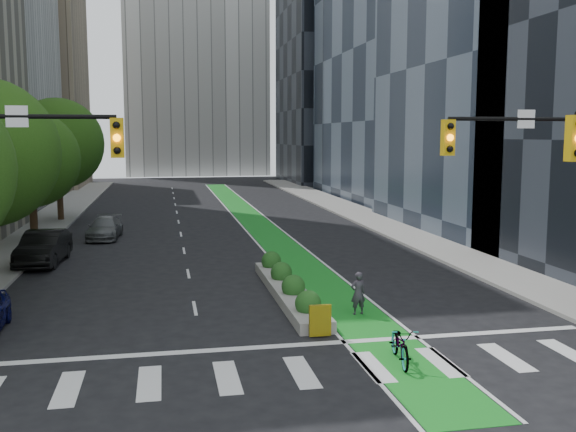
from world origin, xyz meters
name	(u,v)px	position (x,y,z in m)	size (l,w,h in m)	color
ground	(294,359)	(0.00, 0.00, 0.00)	(160.00, 160.00, 0.00)	black
sidewalk_left	(31,235)	(-11.80, 25.00, 0.07)	(3.60, 90.00, 0.15)	gray
sidewalk_right	(388,225)	(11.80, 25.00, 0.07)	(3.60, 90.00, 0.15)	gray
bike_lane_paint	(253,220)	(3.00, 30.00, 0.01)	(2.20, 70.00, 0.01)	#188622
building_tan_far	(21,79)	(-20.00, 66.00, 13.00)	(14.00, 16.00, 26.00)	tan
building_dark_end	(338,78)	(20.00, 68.00, 14.00)	(14.00, 18.00, 28.00)	black
tree_midfar	(31,159)	(-11.00, 22.00, 4.95)	(5.60, 5.60, 7.76)	black
tree_far	(58,144)	(-11.00, 32.00, 5.69)	(6.60, 6.60, 9.00)	black
signal_right	(568,185)	(8.67, 0.47, 4.80)	(5.82, 0.51, 7.20)	black
median_planter	(288,287)	(1.20, 7.04, 0.37)	(1.20, 10.26, 1.10)	gray
bicycle	(400,344)	(2.86, -0.83, 0.54)	(0.72, 2.07, 1.09)	gray
cyclist	(358,293)	(3.14, 4.06, 0.77)	(0.56, 0.37, 1.55)	#342F39
parked_car_left_mid	(44,248)	(-9.38, 15.59, 0.83)	(1.75, 5.02, 1.65)	black
parked_car_left_far	(105,228)	(-7.13, 23.16, 0.65)	(1.82, 4.47, 1.30)	#545759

